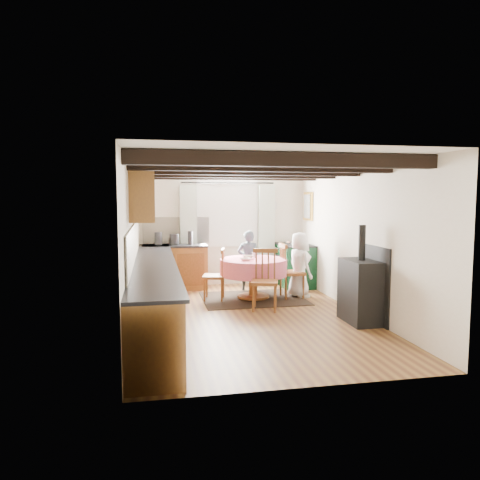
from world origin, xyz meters
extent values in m
cube|color=brown|center=(0.00, 0.00, 0.00)|extent=(3.60, 5.50, 0.00)
cube|color=white|center=(0.00, 0.00, 2.40)|extent=(3.60, 5.50, 0.00)
cube|color=silver|center=(0.00, 2.75, 1.20)|extent=(3.60, 0.00, 2.40)
cube|color=silver|center=(0.00, -2.75, 1.20)|extent=(3.60, 0.00, 2.40)
cube|color=silver|center=(-1.80, 0.00, 1.20)|extent=(0.00, 5.50, 2.40)
cube|color=silver|center=(1.80, 0.00, 1.20)|extent=(0.00, 5.50, 2.40)
cube|color=black|center=(0.00, -2.00, 2.31)|extent=(3.60, 0.16, 0.16)
cube|color=black|center=(0.00, -1.00, 2.31)|extent=(3.60, 0.16, 0.16)
cube|color=black|center=(0.00, 0.00, 2.31)|extent=(3.60, 0.16, 0.16)
cube|color=black|center=(0.00, 1.00, 2.31)|extent=(3.60, 0.16, 0.16)
cube|color=black|center=(0.00, 2.00, 2.31)|extent=(3.60, 0.16, 0.16)
cube|color=beige|center=(-1.78, 0.30, 1.20)|extent=(0.02, 4.50, 0.55)
cube|color=beige|center=(-1.00, 2.73, 1.20)|extent=(1.40, 0.02, 0.55)
cube|color=#905E22|center=(-1.50, 0.00, 0.44)|extent=(0.60, 5.30, 0.88)
cube|color=#905E22|center=(-1.05, 2.45, 0.44)|extent=(1.30, 0.60, 0.88)
cube|color=black|center=(-1.48, 0.00, 0.90)|extent=(0.64, 5.30, 0.04)
cube|color=black|center=(-1.05, 2.43, 0.90)|extent=(1.30, 0.64, 0.04)
cube|color=#905E22|center=(-1.63, 1.20, 1.95)|extent=(0.34, 1.80, 0.90)
cube|color=#905E22|center=(-1.63, -0.30, 1.90)|extent=(0.34, 0.90, 0.70)
cube|color=white|center=(0.10, 2.73, 1.60)|extent=(1.34, 0.03, 1.54)
cube|color=white|center=(0.10, 2.74, 1.60)|extent=(1.20, 0.01, 1.40)
cube|color=gray|center=(-0.75, 2.65, 1.10)|extent=(0.35, 0.10, 2.10)
cube|color=gray|center=(0.95, 2.65, 1.10)|extent=(0.35, 0.10, 2.10)
cylinder|color=black|center=(0.10, 2.65, 2.20)|extent=(2.00, 0.03, 0.03)
cube|color=gold|center=(1.77, 2.30, 1.70)|extent=(0.04, 0.50, 0.60)
cylinder|color=silver|center=(1.05, 2.72, 1.70)|extent=(0.30, 0.02, 0.30)
cube|color=black|center=(0.33, 1.22, 0.01)|extent=(1.89, 1.47, 0.01)
imported|color=#34404B|center=(0.40, 1.97, 0.61)|extent=(0.51, 0.40, 1.23)
imported|color=white|center=(1.23, 1.20, 0.62)|extent=(0.53, 0.68, 1.23)
imported|color=silver|center=(0.14, 1.03, 0.78)|extent=(0.23, 0.23, 0.05)
imported|color=silver|center=(0.24, 1.25, 0.78)|extent=(0.23, 0.23, 0.06)
imported|color=silver|center=(0.41, 1.42, 0.80)|extent=(0.11, 0.11, 0.10)
cylinder|color=#262628|center=(-1.38, 2.42, 1.05)|extent=(0.16, 0.16, 0.27)
cylinder|color=#262628|center=(-1.06, 2.45, 1.03)|extent=(0.20, 0.20, 0.22)
cylinder|color=#262628|center=(-0.73, 2.41, 1.06)|extent=(0.10, 0.10, 0.28)
camera|label=1|loc=(-1.50, -6.89, 1.89)|focal=33.85mm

